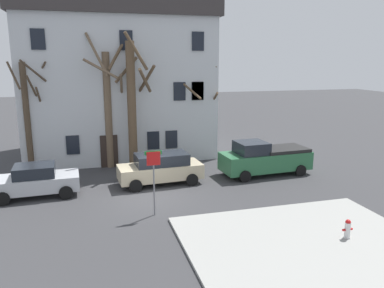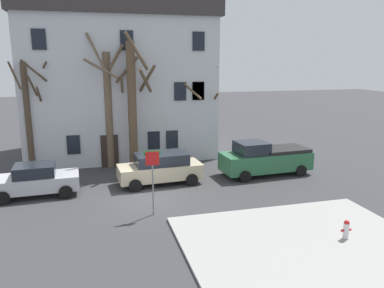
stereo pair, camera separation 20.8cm
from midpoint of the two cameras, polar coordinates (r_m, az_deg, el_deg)
The scene contains 12 objects.
ground_plane at distance 19.49m, azimuth -6.78°, elevation -8.01°, with size 120.00×120.00×0.00m, color #38383A.
sidewalk_slab at distance 14.88m, azimuth 17.55°, elevation -15.08°, with size 9.06×8.27×0.12m, color #999993.
building_main at distance 28.51m, azimuth -11.31°, elevation 9.81°, with size 13.20×8.54×11.02m.
tree_bare_near at distance 24.77m, azimuth -23.72°, elevation 4.29°, with size 2.27×2.67×6.86m.
tree_bare_mid at distance 24.50m, azimuth -12.80°, elevation 5.52°, with size 2.44×2.28×8.43m.
tree_bare_far at distance 23.78m, azimuth -9.26°, elevation 6.48°, with size 2.90×2.81×8.52m.
tree_bare_end at distance 26.03m, azimuth 1.01°, elevation 4.20°, with size 2.88×2.98×6.45m.
car_silver_sedan at distance 20.92m, azimuth -22.80°, elevation -5.11°, with size 4.33×2.20×1.64m.
car_beige_wagon at distance 21.27m, azimuth -5.03°, elevation -3.64°, with size 4.73×2.27×1.74m.
pickup_truck_green at distance 23.28m, azimuth 10.64°, elevation -2.12°, with size 5.53×2.47×2.08m.
fire_hydrant at distance 15.95m, azimuth 22.05°, elevation -11.71°, with size 0.42×0.22×0.75m.
street_sign_pole at distance 16.70m, azimuth -6.15°, elevation -4.04°, with size 0.76×0.07×2.97m.
Camera 1 is at (-2.72, -18.05, 6.82)m, focal length 35.38 mm.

